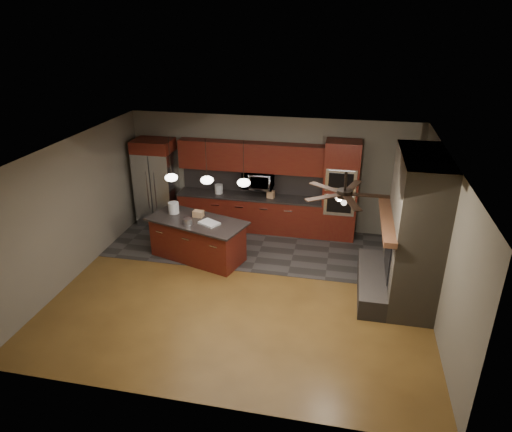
% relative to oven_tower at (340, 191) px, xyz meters
% --- Properties ---
extents(ground, '(7.00, 7.00, 0.00)m').
position_rel_oven_tower_xyz_m(ground, '(-1.70, -2.69, -1.19)').
color(ground, brown).
rests_on(ground, ground).
extents(ceiling, '(7.00, 6.00, 0.02)m').
position_rel_oven_tower_xyz_m(ceiling, '(-1.70, -2.69, 1.61)').
color(ceiling, white).
rests_on(ceiling, back_wall).
extents(back_wall, '(7.00, 0.02, 2.80)m').
position_rel_oven_tower_xyz_m(back_wall, '(-1.70, 0.31, 0.21)').
color(back_wall, '#686153').
rests_on(back_wall, ground).
extents(right_wall, '(0.02, 6.00, 2.80)m').
position_rel_oven_tower_xyz_m(right_wall, '(1.80, -2.69, 0.21)').
color(right_wall, '#686153').
rests_on(right_wall, ground).
extents(left_wall, '(0.02, 6.00, 2.80)m').
position_rel_oven_tower_xyz_m(left_wall, '(-5.20, -2.69, 0.21)').
color(left_wall, '#686153').
rests_on(left_wall, ground).
extents(slate_tile_patch, '(7.00, 2.40, 0.01)m').
position_rel_oven_tower_xyz_m(slate_tile_patch, '(-1.70, -0.89, -1.19)').
color(slate_tile_patch, '#373431').
rests_on(slate_tile_patch, ground).
extents(fireplace_column, '(1.30, 2.10, 2.80)m').
position_rel_oven_tower_xyz_m(fireplace_column, '(1.34, -2.29, 0.11)').
color(fireplace_column, brown).
rests_on(fireplace_column, ground).
extents(back_cabinetry, '(3.59, 0.64, 2.20)m').
position_rel_oven_tower_xyz_m(back_cabinetry, '(-2.18, 0.05, -0.30)').
color(back_cabinetry, '#531D0F').
rests_on(back_cabinetry, ground).
extents(oven_tower, '(0.80, 0.63, 2.38)m').
position_rel_oven_tower_xyz_m(oven_tower, '(0.00, 0.00, 0.00)').
color(oven_tower, '#531D0F').
rests_on(oven_tower, ground).
extents(microwave, '(0.73, 0.41, 0.50)m').
position_rel_oven_tower_xyz_m(microwave, '(-1.98, 0.06, 0.11)').
color(microwave, silver).
rests_on(microwave, back_cabinetry).
extents(refrigerator, '(0.95, 0.75, 2.19)m').
position_rel_oven_tower_xyz_m(refrigerator, '(-4.57, -0.07, -0.10)').
color(refrigerator, silver).
rests_on(refrigerator, ground).
extents(kitchen_island, '(2.34, 1.56, 0.92)m').
position_rel_oven_tower_xyz_m(kitchen_island, '(-2.97, -1.70, -0.73)').
color(kitchen_island, '#531D0F').
rests_on(kitchen_island, ground).
extents(white_bucket, '(0.29, 0.29, 0.25)m').
position_rel_oven_tower_xyz_m(white_bucket, '(-3.59, -1.43, -0.15)').
color(white_bucket, silver).
rests_on(white_bucket, kitchen_island).
extents(paint_can, '(0.26, 0.26, 0.13)m').
position_rel_oven_tower_xyz_m(paint_can, '(-3.08, -1.93, -0.21)').
color(paint_can, '#B7B7BC').
rests_on(paint_can, kitchen_island).
extents(paint_tray, '(0.50, 0.45, 0.04)m').
position_rel_oven_tower_xyz_m(paint_tray, '(-2.65, -1.83, -0.25)').
color(paint_tray, silver).
rests_on(paint_tray, kitchen_island).
extents(cardboard_box, '(0.23, 0.18, 0.14)m').
position_rel_oven_tower_xyz_m(cardboard_box, '(-2.99, -1.51, -0.20)').
color(cardboard_box, '#AB8058').
rests_on(cardboard_box, kitchen_island).
extents(counter_bucket, '(0.21, 0.21, 0.23)m').
position_rel_oven_tower_xyz_m(counter_bucket, '(-2.96, 0.01, -0.18)').
color(counter_bucket, silver).
rests_on(counter_bucket, back_cabinetry).
extents(counter_box, '(0.19, 0.17, 0.18)m').
position_rel_oven_tower_xyz_m(counter_box, '(-1.64, -0.04, -0.20)').
color(counter_box, tan).
rests_on(counter_box, back_cabinetry).
extents(pendant_left, '(0.26, 0.26, 0.92)m').
position_rel_oven_tower_xyz_m(pendant_left, '(-3.35, -1.99, 0.77)').
color(pendant_left, black).
rests_on(pendant_left, ceiling).
extents(pendant_center, '(0.26, 0.26, 0.92)m').
position_rel_oven_tower_xyz_m(pendant_center, '(-2.60, -1.99, 0.77)').
color(pendant_center, black).
rests_on(pendant_center, ceiling).
extents(pendant_right, '(0.26, 0.26, 0.92)m').
position_rel_oven_tower_xyz_m(pendant_right, '(-1.85, -1.99, 0.77)').
color(pendant_right, black).
rests_on(pendant_right, ceiling).
extents(ceiling_fan, '(1.27, 1.33, 0.41)m').
position_rel_oven_tower_xyz_m(ceiling_fan, '(0.10, -3.49, 1.27)').
color(ceiling_fan, black).
rests_on(ceiling_fan, ceiling).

